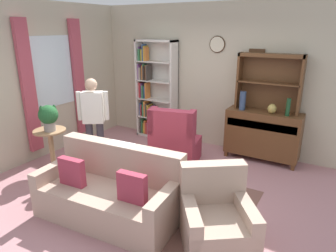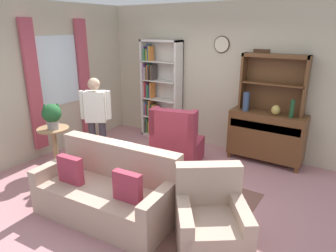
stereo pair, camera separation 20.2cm
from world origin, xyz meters
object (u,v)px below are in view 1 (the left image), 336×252
object	(u,v)px
bookshelf	(154,93)
armchair_floral	(216,221)
plant_stand	(51,146)
book_stack	(169,164)
potted_plant_large	(48,116)
sideboard_hutch	(270,75)
sideboard	(263,133)
vase_round	(272,109)
bottle_wine	(288,107)
vase_tall	(243,101)
couch_floral	(111,194)
coffee_table	(160,170)
wingback_chair	(175,144)
potted_plant_small	(71,166)
person_reading	(94,117)

from	to	relation	value
bookshelf	armchair_floral	distance (m)	3.76
plant_stand	book_stack	size ratio (longest dim) A/B	3.60
book_stack	potted_plant_large	bearing A→B (deg)	-169.10
plant_stand	sideboard_hutch	bearing A→B (deg)	38.92
sideboard	bookshelf	bearing A→B (deg)	178.02
vase_round	bottle_wine	size ratio (longest dim) A/B	0.56
potted_plant_large	vase_tall	bearing A→B (deg)	41.46
bookshelf	potted_plant_large	world-z (taller)	bookshelf
bookshelf	couch_floral	world-z (taller)	bookshelf
sideboard_hutch	bottle_wine	bearing A→B (deg)	-26.96
vase_round	coffee_table	world-z (taller)	vase_round
armchair_floral	wingback_chair	xyz separation A→B (m)	(-1.43, 1.60, 0.09)
vase_round	couch_floral	size ratio (longest dim) A/B	0.09
potted_plant_large	bookshelf	bearing A→B (deg)	78.61
sideboard_hutch	vase_round	size ratio (longest dim) A/B	6.47
sideboard	book_stack	xyz separation A→B (m)	(-0.87, -1.89, -0.04)
armchair_floral	potted_plant_small	size ratio (longest dim) A/B	3.23
sideboard_hutch	person_reading	world-z (taller)	sideboard_hutch
plant_stand	potted_plant_small	xyz separation A→B (m)	(0.45, -0.03, -0.26)
vase_round	couch_floral	distance (m)	3.09
sideboard	coffee_table	world-z (taller)	sideboard
sideboard	couch_floral	world-z (taller)	sideboard
bookshelf	potted_plant_small	xyz separation A→B (m)	(-0.08, -2.37, -0.79)
vase_tall	potted_plant_small	bearing A→B (deg)	-133.56
sideboard	book_stack	bearing A→B (deg)	-114.61
bookshelf	plant_stand	world-z (taller)	bookshelf
vase_tall	wingback_chair	xyz separation A→B (m)	(-0.89, -0.90, -0.70)
wingback_chair	couch_floral	bearing A→B (deg)	-88.28
couch_floral	book_stack	world-z (taller)	couch_floral
book_stack	vase_round	bearing A→B (deg)	61.37
bookshelf	potted_plant_small	world-z (taller)	bookshelf
bottle_wine	armchair_floral	world-z (taller)	bottle_wine
bookshelf	vase_tall	distance (m)	2.03
sideboard	armchair_floral	xyz separation A→B (m)	(0.15, -2.58, -0.22)
couch_floral	coffee_table	size ratio (longest dim) A/B	2.32
book_stack	couch_floral	bearing A→B (deg)	-112.68
plant_stand	couch_floral	bearing A→B (deg)	-16.32
bookshelf	sideboard_hutch	size ratio (longest dim) A/B	1.91
couch_floral	book_stack	bearing A→B (deg)	67.32
plant_stand	person_reading	world-z (taller)	person_reading
sideboard_hutch	couch_floral	size ratio (longest dim) A/B	0.59
potted_plant_large	plant_stand	bearing A→B (deg)	155.49
sideboard	potted_plant_large	distance (m)	3.71
vase_round	couch_floral	bearing A→B (deg)	-116.78
bottle_wine	coffee_table	bearing A→B (deg)	-126.91
person_reading	coffee_table	bearing A→B (deg)	-6.56
wingback_chair	person_reading	bearing A→B (deg)	-144.56
sideboard_hutch	plant_stand	size ratio (longest dim) A/B	1.50
vase_tall	bottle_wine	distance (m)	0.78
wingback_chair	bookshelf	bearing A→B (deg)	136.58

